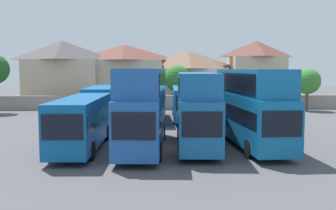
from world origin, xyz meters
TOP-DOWN VIEW (x-y plane):
  - ground at (0.00, 18.00)m, footprint 140.00×140.00m
  - depot_boundary_wall at (0.00, 24.02)m, footprint 56.00×0.50m
  - bus_1 at (-5.66, -0.18)m, footprint 2.68×10.23m
  - bus_2 at (-1.73, -0.19)m, footprint 3.23×11.14m
  - bus_3 at (1.80, 0.46)m, footprint 3.09×10.72m
  - bus_4 at (5.46, 0.37)m, footprint 2.96×10.89m
  - bus_5 at (-6.25, 14.14)m, footprint 2.70×10.14m
  - bus_6 at (-1.41, 13.93)m, footprint 2.68×10.52m
  - bus_7 at (2.29, 14.35)m, footprint 2.96×11.39m
  - bus_8 at (5.92, 13.87)m, footprint 2.97×11.45m
  - house_terrace_left at (-13.70, 29.95)m, footprint 10.47×6.68m
  - house_terrace_centre at (-5.14, 31.40)m, footprint 11.27×7.44m
  - house_terrace_right at (4.04, 30.78)m, footprint 10.82×6.86m
  - house_terrace_far_right at (13.84, 30.18)m, footprint 7.69×6.38m
  - tree_left_of_lot at (18.09, 22.02)m, footprint 3.25×3.25m
  - tree_behind_wall at (2.27, 26.52)m, footprint 3.52×3.52m

SIDE VIEW (x-z plane):
  - ground at x=0.00m, z-range 0.00..0.00m
  - depot_boundary_wall at x=0.00m, z-range 0.00..1.80m
  - bus_7 at x=2.29m, z-range 0.24..3.52m
  - bus_1 at x=-5.66m, z-range 0.24..3.58m
  - bus_5 at x=-6.25m, z-range 0.24..3.62m
  - bus_8 at x=5.92m, z-range 0.24..3.62m
  - bus_6 at x=-1.41m, z-range 0.24..3.67m
  - bus_3 at x=1.80m, z-range 0.31..5.23m
  - bus_4 at x=5.46m, z-range 0.32..5.48m
  - bus_2 at x=-1.73m, z-range 0.32..5.51m
  - tree_left_of_lot at x=18.09m, z-range 1.01..6.34m
  - tree_behind_wall at x=2.27m, z-range 1.03..6.72m
  - house_terrace_right at x=4.04m, z-range 0.09..7.92m
  - house_terrace_centre at x=-5.14m, z-range 0.08..8.79m
  - house_terrace_left at x=-13.70m, z-range 0.09..9.21m
  - house_terrace_far_right at x=13.84m, z-range 0.09..9.29m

